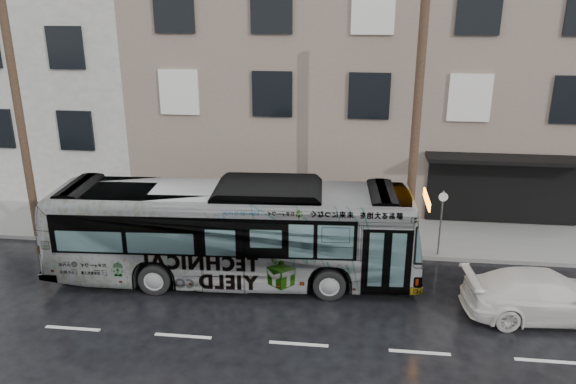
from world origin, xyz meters
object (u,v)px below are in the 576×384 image
object	(u,v)px
utility_pole_front	(416,130)
sign_post	(441,223)
utility_pole_rear	(20,120)
white_sedan	(546,295)
bus	(233,232)

from	to	relation	value
utility_pole_front	sign_post	xyz separation A→B (m)	(1.10, 0.00, -3.30)
utility_pole_front	sign_post	world-z (taller)	utility_pole_front
utility_pole_rear	white_sedan	xyz separation A→B (m)	(17.66, -3.56, -3.96)
sign_post	bus	world-z (taller)	bus
bus	utility_pole_front	bearing A→B (deg)	-71.74
bus	sign_post	bearing A→B (deg)	-74.91
utility_pole_rear	sign_post	world-z (taller)	utility_pole_rear
utility_pole_front	white_sedan	size ratio (longest dim) A/B	1.90
utility_pole_front	white_sedan	distance (m)	6.47
sign_post	utility_pole_front	bearing A→B (deg)	180.00
utility_pole_front	bus	distance (m)	6.92
utility_pole_front	bus	bearing A→B (deg)	-158.53
white_sedan	utility_pole_front	bearing A→B (deg)	40.31
bus	white_sedan	bearing A→B (deg)	-100.92
utility_pole_rear	white_sedan	size ratio (longest dim) A/B	1.90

